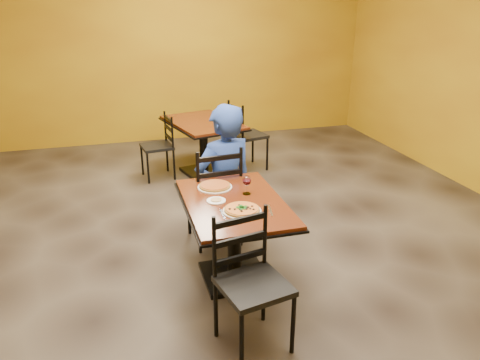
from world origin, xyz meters
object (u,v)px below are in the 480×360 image
object	(u,v)px
wine_glass	(247,184)
plate_main	(242,211)
chair_main_far	(214,193)
chair_second_right	(248,136)
table_main	(234,222)
table_second	(203,135)
plate_far	(215,187)
chair_second_left	(157,147)
chair_main_near	(254,287)
pizza_main	(242,209)
side_plate	(216,201)
pizza_far	(215,185)
diner	(224,171)

from	to	relation	value
wine_glass	plate_main	bearing A→B (deg)	-112.53
chair_main_far	chair_second_right	distance (m)	2.16
table_main	table_second	xyz separation A→B (m)	(0.28, 2.68, -0.00)
plate_far	chair_second_left	bearing A→B (deg)	96.68
chair_main_near	plate_main	size ratio (longest dim) A/B	3.16
pizza_main	plate_far	bearing A→B (deg)	100.20
table_second	chair_second_right	xyz separation A→B (m)	(0.65, 0.00, -0.06)
chair_main_near	chair_main_far	xyz separation A→B (m)	(0.08, 1.59, 0.03)
table_main	plate_main	world-z (taller)	plate_main
plate_far	side_plate	world-z (taller)	same
chair_main_near	wine_glass	size ratio (longest dim) A/B	5.45
table_main	wine_glass	bearing A→B (deg)	38.50
chair_main_near	wine_glass	xyz separation A→B (m)	(0.24, 0.97, 0.35)
table_second	chair_second_left	size ratio (longest dim) A/B	1.59
chair_main_near	pizza_far	xyz separation A→B (m)	(0.00, 1.19, 0.28)
plate_far	pizza_far	distance (m)	0.02
table_second	plate_main	xyz separation A→B (m)	(-0.27, -2.89, 0.20)
plate_main	table_main	bearing A→B (deg)	91.72
diner	pizza_main	bearing A→B (deg)	66.49
table_second	chair_main_far	world-z (taller)	chair_main_far
side_plate	chair_main_far	bearing A→B (deg)	79.25
chair_second_right	diner	world-z (taller)	diner
pizza_far	side_plate	size ratio (longest dim) A/B	1.75
chair_main_far	plate_far	xyz separation A→B (m)	(-0.08, -0.41, 0.24)
chair_second_left	wine_glass	size ratio (longest dim) A/B	4.87
chair_second_right	side_plate	xyz separation A→B (m)	(-1.07, -2.64, 0.26)
table_second	wine_glass	world-z (taller)	wine_glass
side_plate	wine_glass	world-z (taller)	wine_glass
chair_second_right	wine_glass	distance (m)	2.70
table_main	wine_glass	xyz separation A→B (m)	(0.14, 0.11, 0.28)
chair_second_right	plate_main	distance (m)	3.05
chair_main_far	pizza_far	world-z (taller)	chair_main_far
diner	wine_glass	bearing A→B (deg)	73.87
diner	plate_main	distance (m)	1.10
table_main	chair_main_far	xyz separation A→B (m)	(-0.01, 0.73, -0.04)
table_second	chair_main_far	bearing A→B (deg)	-98.60
pizza_far	wine_glass	size ratio (longest dim) A/B	1.56
table_main	wine_glass	size ratio (longest dim) A/B	6.83
chair_main_near	plate_main	bearing A→B (deg)	69.36
table_main	wine_glass	distance (m)	0.34
table_main	chair_main_far	bearing A→B (deg)	91.01
chair_main_far	plate_main	world-z (taller)	chair_main_far
chair_main_near	pizza_far	world-z (taller)	chair_main_near
chair_second_right	side_plate	distance (m)	2.87
pizza_main	pizza_far	xyz separation A→B (m)	(-0.10, 0.54, 0.00)
table_main	plate_main	xyz separation A→B (m)	(0.01, -0.22, 0.20)
plate_main	pizza_main	world-z (taller)	pizza_main
chair_main_far	pizza_main	world-z (taller)	chair_main_far
chair_second_right	pizza_main	distance (m)	3.05
table_second	chair_main_near	world-z (taller)	chair_main_near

